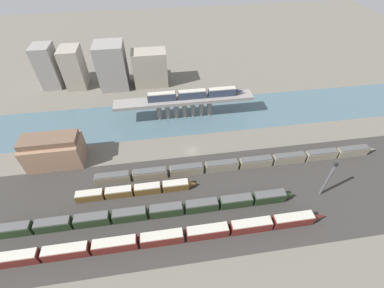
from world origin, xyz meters
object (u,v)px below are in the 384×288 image
at_px(train_yard_near, 167,237).
at_px(signal_tower, 328,180).
at_px(train_yard_far, 137,190).
at_px(train_yard_mid, 152,212).
at_px(train_yard_outer, 242,163).
at_px(train_on_bridge, 195,94).
at_px(warehouse_building, 54,151).

relative_size(train_yard_near, signal_tower, 6.26).
bearing_deg(train_yard_far, signal_tower, -8.78).
distance_m(train_yard_mid, train_yard_outer, 38.57).
xyz_separation_m(train_yard_near, train_yard_mid, (-4.10, 9.39, -0.07)).
distance_m(train_yard_far, signal_tower, 64.62).
relative_size(train_on_bridge, train_yard_outer, 0.40).
bearing_deg(train_yard_near, train_on_bridge, 73.52).
relative_size(train_yard_outer, signal_tower, 6.98).
relative_size(train_on_bridge, train_yard_far, 1.06).
bearing_deg(train_on_bridge, train_yard_far, -123.00).
relative_size(train_yard_outer, warehouse_building, 5.38).
distance_m(train_on_bridge, warehouse_building, 62.37).
bearing_deg(warehouse_building, train_yard_near, -44.35).
bearing_deg(warehouse_building, train_on_bridge, 20.61).
bearing_deg(train_yard_far, train_yard_mid, -62.65).
bearing_deg(train_yard_near, train_yard_mid, 113.57).
relative_size(train_yard_mid, signal_tower, 6.05).
distance_m(train_on_bridge, train_yard_near, 64.40).
distance_m(train_yard_near, train_yard_far, 21.22).
distance_m(warehouse_building, signal_tower, 99.10).
height_order(train_yard_mid, signal_tower, signal_tower).
xyz_separation_m(train_yard_mid, signal_tower, (58.52, -0.07, 5.95)).
distance_m(train_yard_far, train_yard_outer, 40.54).
distance_m(train_yard_outer, warehouse_building, 72.31).
relative_size(train_on_bridge, train_yard_mid, 0.46).
relative_size(train_yard_far, warehouse_building, 2.03).
height_order(train_on_bridge, warehouse_building, train_on_bridge).
distance_m(train_on_bridge, signal_tower, 63.34).
height_order(train_on_bridge, train_yard_outer, train_on_bridge).
xyz_separation_m(train_yard_far, signal_tower, (63.56, -9.82, 6.25)).
xyz_separation_m(train_yard_far, train_yard_outer, (40.01, 6.53, 0.28)).
bearing_deg(train_yard_near, train_yard_outer, 39.74).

